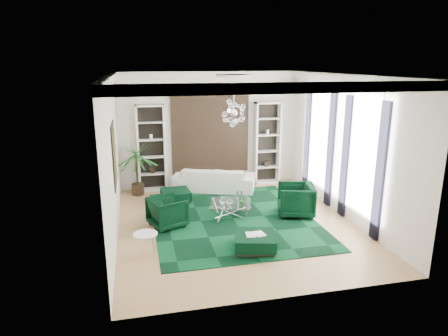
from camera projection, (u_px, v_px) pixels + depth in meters
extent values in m
cube|color=tan|center=(236.00, 223.00, 10.46)|extent=(6.00, 7.00, 0.02)
cube|color=white|center=(237.00, 74.00, 9.47)|extent=(6.00, 7.00, 0.02)
cube|color=silver|center=(210.00, 130.00, 13.27)|extent=(6.00, 0.02, 3.80)
cube|color=silver|center=(289.00, 198.00, 6.66)|extent=(6.00, 0.02, 3.80)
cube|color=silver|center=(112.00, 159.00, 9.32)|extent=(0.02, 7.00, 3.80)
cube|color=silver|center=(346.00, 147.00, 10.61)|extent=(0.02, 7.00, 3.80)
cylinder|color=white|center=(234.00, 75.00, 9.76)|extent=(0.90, 0.90, 0.05)
cube|color=black|center=(210.00, 130.00, 13.22)|extent=(2.50, 0.06, 2.80)
cube|color=black|center=(115.00, 155.00, 9.91)|extent=(0.04, 1.30, 1.60)
cube|color=white|center=(364.00, 154.00, 9.76)|extent=(0.03, 1.10, 2.90)
cube|color=black|center=(380.00, 173.00, 9.08)|extent=(0.07, 0.30, 3.25)
cube|color=black|center=(345.00, 157.00, 10.55)|extent=(0.07, 0.30, 3.25)
cube|color=white|center=(320.00, 137.00, 12.02)|extent=(0.03, 1.10, 2.90)
cube|color=black|center=(330.00, 151.00, 11.34)|extent=(0.07, 0.30, 3.25)
cube|color=black|center=(307.00, 140.00, 12.81)|extent=(0.07, 0.30, 3.25)
cube|color=black|center=(233.00, 219.00, 10.74)|extent=(4.20, 5.00, 0.02)
imported|color=white|center=(214.00, 179.00, 13.04)|extent=(2.80, 1.84, 0.76)
imported|color=black|center=(167.00, 212.00, 10.17)|extent=(1.10, 1.09, 0.78)
imported|color=black|center=(296.00, 200.00, 10.91)|extent=(1.18, 1.16, 0.88)
cube|color=black|center=(176.00, 196.00, 12.01)|extent=(0.87, 0.87, 0.36)
cube|color=black|center=(255.00, 242.00, 8.96)|extent=(1.08, 1.08, 0.36)
cube|color=white|center=(255.00, 234.00, 8.91)|extent=(0.43, 0.29, 0.03)
cylinder|color=white|center=(146.00, 245.00, 8.67)|extent=(0.68, 0.68, 0.50)
imported|color=#19591E|center=(242.00, 200.00, 10.69)|extent=(0.14, 0.12, 0.26)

